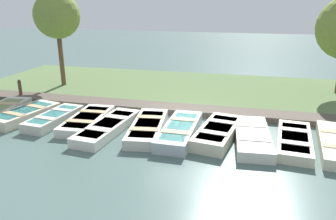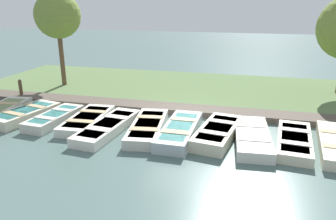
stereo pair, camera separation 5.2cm
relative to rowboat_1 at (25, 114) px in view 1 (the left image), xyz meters
The scene contains 14 objects.
ground_plane 6.30m from the rowboat_1, 100.22° to the left, with size 80.00×80.00×0.00m, color #4C6660.
shore_bank 8.71m from the rowboat_1, 134.62° to the left, with size 8.00×24.00×0.15m.
dock_walkway 6.67m from the rowboat_1, 111.51° to the left, with size 1.10×22.69×0.25m.
rowboat_1 is the anchor object (origin of this frame).
rowboat_2 1.40m from the rowboat_1, 87.70° to the left, with size 2.83×1.22×0.39m.
rowboat_3 2.75m from the rowboat_1, 92.14° to the left, with size 3.13×1.34×0.35m.
rowboat_4 3.88m from the rowboat_1, 83.85° to the left, with size 3.60×1.36×0.37m.
rowboat_5 5.31m from the rowboat_1, 88.77° to the left, with size 3.46×1.51×0.39m.
rowboat_6 6.54m from the rowboat_1, 88.57° to the left, with size 3.40×1.12×0.42m.
rowboat_7 7.87m from the rowboat_1, 89.74° to the left, with size 3.20×1.60×0.44m.
rowboat_8 9.07m from the rowboat_1, 89.57° to the left, with size 3.40×1.39×0.38m.
rowboat_9 10.42m from the rowboat_1, 89.81° to the left, with size 3.21×1.35×0.35m.
mooring_post_near 3.12m from the rowboat_1, 140.40° to the right, with size 0.16×0.16×1.01m.
park_tree_far_left 6.39m from the rowboat_1, 166.22° to the right, with size 2.41×2.41×5.10m.
Camera 1 is at (11.94, 2.56, 4.61)m, focal length 35.00 mm.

